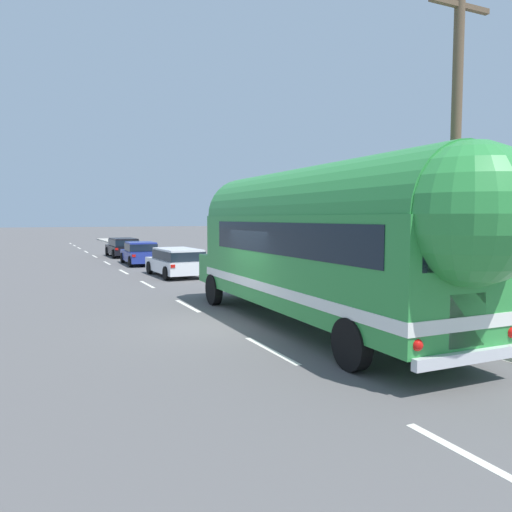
{
  "coord_description": "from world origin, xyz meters",
  "views": [
    {
      "loc": [
        -4.74,
        -12.09,
        2.84
      ],
      "look_at": [
        2.03,
        2.27,
        1.61
      ],
      "focal_mm": 34.77,
      "sensor_mm": 36.0,
      "label": 1
    }
  ],
  "objects_px": {
    "utility_pole": "(455,150)",
    "painted_bus": "(323,240)",
    "car_second": "(141,252)",
    "car_third": "(123,246)",
    "car_lead": "(176,260)"
  },
  "relations": [
    {
      "from": "car_second",
      "to": "car_lead",
      "type": "bearing_deg",
      "value": -88.23
    },
    {
      "from": "car_second",
      "to": "car_third",
      "type": "height_order",
      "value": "same"
    },
    {
      "from": "utility_pole",
      "to": "car_second",
      "type": "relative_size",
      "value": 1.9
    },
    {
      "from": "car_lead",
      "to": "car_third",
      "type": "bearing_deg",
      "value": 90.57
    },
    {
      "from": "utility_pole",
      "to": "car_second",
      "type": "height_order",
      "value": "utility_pole"
    },
    {
      "from": "car_second",
      "to": "car_third",
      "type": "distance_m",
      "value": 6.42
    },
    {
      "from": "utility_pole",
      "to": "car_second",
      "type": "xyz_separation_m",
      "value": [
        -2.76,
        21.64,
        -3.69
      ]
    },
    {
      "from": "utility_pole",
      "to": "car_lead",
      "type": "height_order",
      "value": "utility_pole"
    },
    {
      "from": "painted_bus",
      "to": "car_third",
      "type": "bearing_deg",
      "value": 90.27
    },
    {
      "from": "car_lead",
      "to": "car_third",
      "type": "height_order",
      "value": "same"
    },
    {
      "from": "utility_pole",
      "to": "painted_bus",
      "type": "distance_m",
      "value": 3.71
    },
    {
      "from": "painted_bus",
      "to": "car_second",
      "type": "height_order",
      "value": "painted_bus"
    },
    {
      "from": "painted_bus",
      "to": "car_third",
      "type": "height_order",
      "value": "painted_bus"
    },
    {
      "from": "car_lead",
      "to": "utility_pole",
      "type": "bearing_deg",
      "value": -80.11
    },
    {
      "from": "utility_pole",
      "to": "painted_bus",
      "type": "xyz_separation_m",
      "value": [
        -2.56,
        1.65,
        -2.12
      ]
    }
  ]
}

